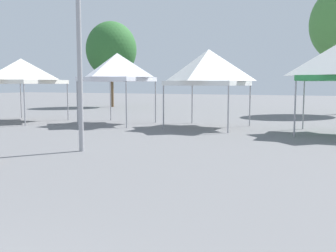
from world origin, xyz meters
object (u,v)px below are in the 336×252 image
(canopy_tent_behind_center, at_px, (117,67))
(canopy_tent_behind_left, at_px, (209,68))
(canopy_tent_behind_right, at_px, (21,71))
(tree_behind_tents_center, at_px, (111,50))

(canopy_tent_behind_center, height_order, canopy_tent_behind_left, canopy_tent_behind_left)
(canopy_tent_behind_right, xyz_separation_m, canopy_tent_behind_left, (9.53, 1.62, 0.07))
(canopy_tent_behind_center, xyz_separation_m, tree_behind_tents_center, (-8.49, 11.73, 2.07))
(canopy_tent_behind_center, relative_size, tree_behind_tents_center, 0.48)
(canopy_tent_behind_right, distance_m, canopy_tent_behind_left, 9.66)
(canopy_tent_behind_left, xyz_separation_m, tree_behind_tents_center, (-12.97, 11.30, 2.15))
(canopy_tent_behind_center, bearing_deg, canopy_tent_behind_right, -166.70)
(canopy_tent_behind_right, relative_size, tree_behind_tents_center, 0.51)
(canopy_tent_behind_center, height_order, tree_behind_tents_center, tree_behind_tents_center)
(tree_behind_tents_center, bearing_deg, canopy_tent_behind_right, -75.06)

